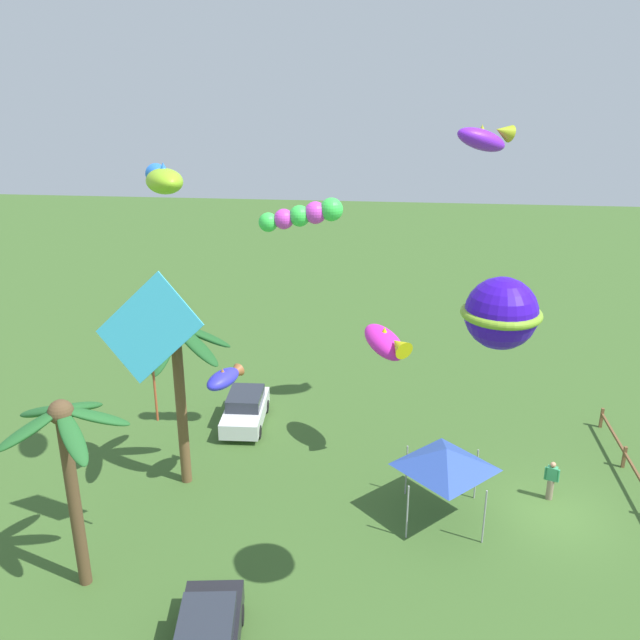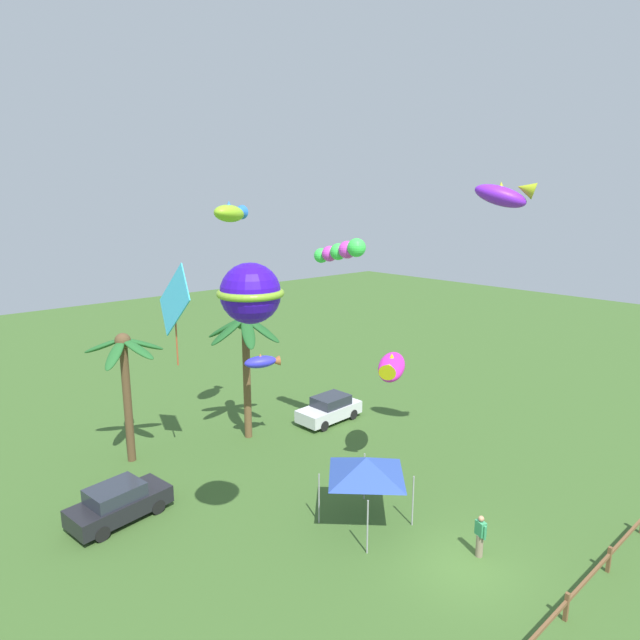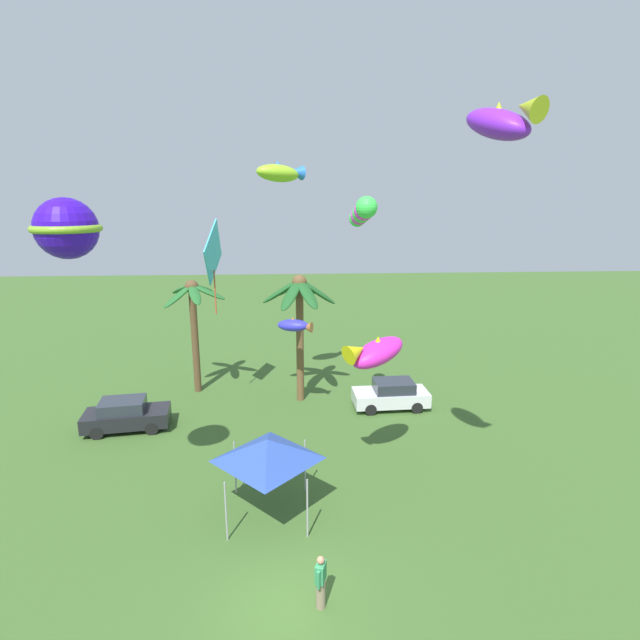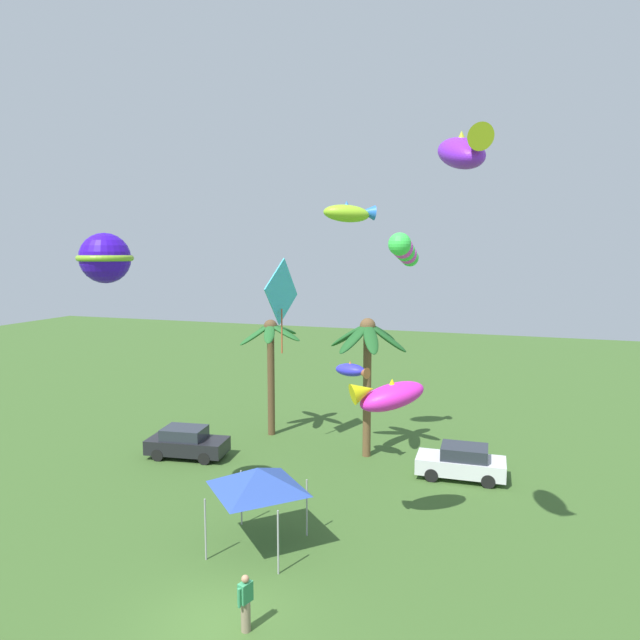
{
  "view_description": "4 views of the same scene",
  "coord_description": "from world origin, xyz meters",
  "views": [
    {
      "loc": [
        -21.85,
        6.26,
        15.5
      ],
      "look_at": [
        0.01,
        8.56,
        7.25
      ],
      "focal_mm": 38.49,
      "sensor_mm": 36.0,
      "label": 1
    },
    {
      "loc": [
        -14.9,
        -9.01,
        12.41
      ],
      "look_at": [
        0.76,
        8.26,
        7.39
      ],
      "focal_mm": 30.36,
      "sensor_mm": 36.0,
      "label": 2
    },
    {
      "loc": [
        0.27,
        -10.87,
        10.74
      ],
      "look_at": [
        1.44,
        9.03,
        5.74
      ],
      "focal_mm": 27.12,
      "sensor_mm": 36.0,
      "label": 3
    },
    {
      "loc": [
        7.48,
        -12.99,
        10.14
      ],
      "look_at": [
        -0.1,
        8.97,
        7.37
      ],
      "focal_mm": 32.23,
      "sensor_mm": 36.0,
      "label": 4
    }
  ],
  "objects": [
    {
      "name": "kite_fish_0",
      "position": [
        3.34,
        6.28,
        5.16
      ],
      "size": [
        2.87,
        2.37,
        1.39
      ],
      "color": "#ED27C3"
    },
    {
      "name": "parked_car_1",
      "position": [
        -7.74,
        10.85,
        0.75
      ],
      "size": [
        4.09,
        2.21,
        1.51
      ],
      "color": "black",
      "rests_on": "ground"
    },
    {
      "name": "kite_ball_6",
      "position": [
        -6.16,
        3.57,
        9.92
      ],
      "size": [
        2.55,
        2.55,
        1.76
      ],
      "color": "#320DBF"
    },
    {
      "name": "palm_tree_1",
      "position": [
        0.63,
        13.94,
        5.37
      ],
      "size": [
        4.03,
        4.04,
        6.94
      ],
      "color": "brown",
      "rests_on": "ground"
    },
    {
      "name": "kite_fish_2",
      "position": [
        0.38,
        12.11,
        4.71
      ],
      "size": [
        1.93,
        1.4,
        0.76
      ],
      "color": "#3533EE"
    },
    {
      "name": "ground_plane",
      "position": [
        0.0,
        0.0,
        0.0
      ],
      "size": [
        120.0,
        120.0,
        0.0
      ],
      "primitive_type": "plane",
      "color": "#3D6028"
    },
    {
      "name": "festival_tent",
      "position": [
        -0.64,
        4.04,
        2.47
      ],
      "size": [
        2.86,
        2.86,
        2.85
      ],
      "color": "#9E9EA3",
      "rests_on": "ground"
    },
    {
      "name": "kite_fish_3",
      "position": [
        5.99,
        2.78,
        12.78
      ],
      "size": [
        1.97,
        2.67,
        1.38
      ],
      "color": "#8123EA"
    },
    {
      "name": "palm_tree_0",
      "position": [
        -5.18,
        15.5,
        4.9
      ],
      "size": [
        3.51,
        3.78,
        6.46
      ],
      "color": "brown",
      "rests_on": "ground"
    },
    {
      "name": "kite_diamond_4",
      "position": [
        -3.6,
        13.27,
        8.09
      ],
      "size": [
        0.63,
        3.45,
        4.78
      ],
      "color": "#3EBEEA"
    },
    {
      "name": "kite_tube_1",
      "position": [
        3.22,
        9.51,
        10.19
      ],
      "size": [
        0.87,
        3.18,
        1.33
      ],
      "color": "#3DE64F"
    },
    {
      "name": "parked_car_0",
      "position": [
        5.4,
        12.55,
        0.75
      ],
      "size": [
        3.97,
        1.87,
        1.51
      ],
      "color": "silver",
      "rests_on": "ground"
    },
    {
      "name": "kite_fish_5",
      "position": [
        -0.21,
        13.63,
        11.97
      ],
      "size": [
        2.66,
        2.11,
        1.08
      ],
      "color": "#98D327"
    },
    {
      "name": "spectator_0",
      "position": [
        0.92,
        -0.08,
        0.81
      ],
      "size": [
        0.34,
        0.53,
        1.59
      ],
      "color": "gray",
      "rests_on": "ground"
    }
  ]
}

